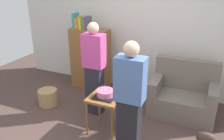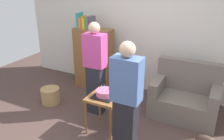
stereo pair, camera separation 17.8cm
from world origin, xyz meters
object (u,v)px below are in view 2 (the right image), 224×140
(couch, at_px, (185,98))
(birthday_cake, at_px, (104,93))
(bookshelf, at_px, (94,57))
(person_holding_cake, at_px, (126,104))
(person_blowing_candles, at_px, (95,69))
(wicker_basket, at_px, (51,96))
(side_table, at_px, (105,102))

(couch, relative_size, birthday_cake, 3.44)
(bookshelf, height_order, person_holding_cake, person_holding_cake)
(birthday_cake, relative_size, person_blowing_candles, 0.20)
(couch, bearing_deg, bookshelf, 171.72)
(person_holding_cake, xyz_separation_m, wicker_basket, (-1.88, 0.70, -0.68))
(side_table, bearing_deg, birthday_cake, -145.19)
(side_table, relative_size, person_holding_cake, 0.37)
(wicker_basket, bearing_deg, birthday_cake, -12.37)
(couch, height_order, birthday_cake, couch)
(couch, bearing_deg, person_blowing_candles, -157.63)
(bookshelf, distance_m, side_table, 1.63)
(birthday_cake, distance_m, person_blowing_candles, 0.61)
(person_blowing_candles, relative_size, person_holding_cake, 1.00)
(bookshelf, bearing_deg, birthday_cake, -53.24)
(couch, height_order, person_holding_cake, person_holding_cake)
(bookshelf, height_order, birthday_cake, bookshelf)
(couch, distance_m, side_table, 1.45)
(birthday_cake, bearing_deg, wicker_basket, 167.63)
(person_holding_cake, bearing_deg, couch, -118.63)
(side_table, height_order, birthday_cake, birthday_cake)
(bookshelf, height_order, person_blowing_candles, person_blowing_candles)
(side_table, distance_m, person_holding_cake, 0.74)
(wicker_basket, bearing_deg, person_holding_cake, -20.45)
(bookshelf, distance_m, person_blowing_candles, 1.06)
(birthday_cake, bearing_deg, bookshelf, 126.76)
(person_holding_cake, bearing_deg, birthday_cake, -46.75)
(side_table, xyz_separation_m, person_holding_cake, (0.53, -0.40, 0.32))
(couch, xyz_separation_m, wicker_basket, (-2.38, -0.71, -0.19))
(side_table, bearing_deg, person_blowing_candles, 133.72)
(couch, height_order, bookshelf, bookshelf)
(bookshelf, xyz_separation_m, person_holding_cake, (1.50, -1.71, 0.15))
(couch, xyz_separation_m, person_holding_cake, (-0.50, -1.42, 0.49))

